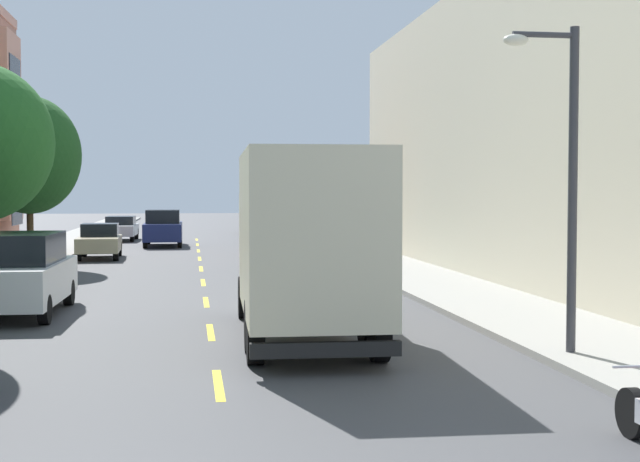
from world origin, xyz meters
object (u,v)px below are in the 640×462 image
parked_pickup_orange (296,237)px  street_lamp (563,161)px  parked_hatchback_champagne (100,241)px  moving_navy_sedan (163,228)px  parked_pickup_charcoal (259,221)px  street_tree_farthest (29,155)px  parked_wagon_sky (267,225)px  parked_wagon_teal (319,249)px  delivery_box_truck (304,237)px  parked_suv_white (20,273)px  parked_wagon_forest (277,229)px  parked_sedan_silver (121,228)px

parked_pickup_orange → street_lamp: bearing=-86.6°
parked_hatchback_champagne → moving_navy_sedan: moving_navy_sedan is taller
street_lamp → parked_pickup_charcoal: bearing=92.0°
parked_pickup_orange → parked_hatchback_champagne: size_ratio=1.32×
moving_navy_sedan → street_tree_farthest: bearing=-110.0°
street_tree_farthest → street_lamp: bearing=-58.7°
street_lamp → parked_pickup_orange: 25.81m
parked_wagon_sky → parked_wagon_teal: bearing=-90.2°
parked_wagon_teal → parked_hatchback_champagne: (-8.55, 7.18, -0.05)m
street_tree_farthest → street_lamp: 23.76m
parked_wagon_sky → street_lamp: bearing=-87.8°
delivery_box_truck → parked_wagon_sky: delivery_box_truck is taller
parked_suv_white → parked_wagon_forest: (8.78, 27.33, -0.18)m
street_lamp → parked_wagon_teal: bearing=95.4°
parked_suv_white → parked_wagon_sky: (8.75, 33.17, -0.18)m
parked_wagon_forest → parked_hatchback_champagne: bearing=-131.6°
parked_hatchback_champagne → street_tree_farthest: bearing=-115.6°
street_tree_farthest → parked_wagon_forest: 18.17m
parked_wagon_teal → parked_wagon_sky: bearing=89.8°
street_tree_farthest → delivery_box_truck: street_tree_farthest is taller
street_tree_farthest → parked_wagon_sky: size_ratio=1.35×
parked_pickup_orange → moving_navy_sedan: size_ratio=1.11×
parked_suv_white → parked_hatchback_champagne: parked_suv_white is taller
street_lamp → parked_wagon_teal: (-1.65, 17.55, -2.64)m
street_lamp → moving_navy_sedan: size_ratio=1.16×
parked_wagon_forest → parked_sedan_silver: parked_wagon_forest is taller
parked_pickup_orange → moving_navy_sedan: moving_navy_sedan is taller
moving_navy_sedan → street_lamp: bearing=-76.8°
parked_pickup_orange → parked_wagon_teal: bearing=-91.0°
moving_navy_sedan → delivery_box_truck: bearing=-83.2°
delivery_box_truck → parked_pickup_orange: size_ratio=1.43×
parked_hatchback_champagne → parked_wagon_forest: bearing=48.4°
parked_wagon_forest → parked_hatchback_champagne: (-8.66, -9.76, -0.05)m
delivery_box_truck → parked_wagon_sky: bearing=86.1°
delivery_box_truck → parked_wagon_forest: 31.96m
parked_sedan_silver → parked_hatchback_champagne: (0.16, -13.89, 0.01)m
street_tree_farthest → parked_pickup_charcoal: 28.36m
street_tree_farthest → parked_wagon_sky: (10.76, 20.04, -3.47)m
parked_wagon_forest → parked_wagon_sky: bearing=90.3°
street_tree_farthest → parked_wagon_teal: (10.67, -2.75, -3.47)m
parked_wagon_forest → moving_navy_sedan: moving_navy_sedan is taller
parked_hatchback_champagne → parked_pickup_charcoal: 23.24m
parked_hatchback_champagne → parked_wagon_sky: same height
street_lamp → parked_pickup_charcoal: street_lamp is taller
street_lamp → parked_hatchback_champagne: bearing=112.4°
street_lamp → parked_wagon_forest: bearing=92.5°
street_lamp → parked_wagon_forest: size_ratio=1.17×
parked_pickup_orange → moving_navy_sedan: bearing=130.3°
parked_wagon_teal → parked_suv_white: bearing=-129.8°
parked_hatchback_champagne → parked_pickup_charcoal: bearing=68.4°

